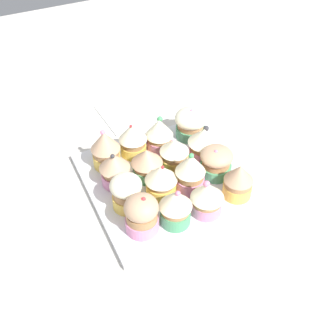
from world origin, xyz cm
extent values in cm
cube|color=beige|center=(0.00, 0.00, -1.50)|extent=(180.00, 180.00, 3.00)
cube|color=silver|center=(0.00, 0.00, 0.60)|extent=(29.61, 29.61, 1.20)
cylinder|color=#EFC651|center=(-8.97, -9.71, 2.49)|extent=(5.32, 5.32, 2.58)
cylinder|color=#AD7F51|center=(-8.97, -9.71, 4.37)|extent=(5.08, 5.08, 1.16)
cone|color=tan|center=(-8.97, -9.71, 6.64)|extent=(5.32, 5.32, 3.39)
cylinder|color=#4C9E6B|center=(-2.40, -8.96, 2.38)|extent=(6.03, 6.03, 2.36)
cylinder|color=#AD7F51|center=(-2.40, -8.96, 4.12)|extent=(5.31, 5.31, 1.12)
ellipsoid|color=tan|center=(-2.40, -8.96, 5.65)|extent=(6.20, 6.20, 3.25)
sphere|color=pink|center=(-2.68, -8.49, 7.17)|extent=(0.73, 0.73, 0.73)
cylinder|color=pink|center=(2.61, -8.93, 2.53)|extent=(5.69, 5.69, 2.66)
cylinder|color=#AD7F51|center=(2.61, -8.93, 4.57)|extent=(5.21, 5.21, 1.42)
cone|color=#F4EDC6|center=(2.61, -8.93, 6.88)|extent=(6.20, 6.20, 3.20)
sphere|color=#333338|center=(2.89, -9.45, 8.31)|extent=(1.10, 1.10, 1.10)
cylinder|color=#4C9E6B|center=(10.04, -10.01, 2.35)|extent=(6.11, 6.11, 2.31)
cylinder|color=#AD7F51|center=(10.04, -10.01, 4.05)|extent=(5.45, 5.45, 1.08)
ellipsoid|color=#F4EDC6|center=(10.04, -10.01, 5.70)|extent=(6.68, 6.68, 3.68)
sphere|color=pink|center=(10.18, -10.23, 7.43)|extent=(0.70, 0.70, 0.70)
cylinder|color=pink|center=(-10.14, -2.66, 2.38)|extent=(5.40, 5.40, 2.36)
cylinder|color=#AD7F51|center=(-10.14, -2.66, 4.14)|extent=(5.14, 5.14, 1.16)
cone|color=#F4EDC6|center=(-10.14, -2.66, 6.34)|extent=(5.90, 5.90, 3.24)
sphere|color=pink|center=(-9.79, -2.53, 7.78)|extent=(1.19, 1.19, 1.19)
cylinder|color=pink|center=(-3.73, -2.69, 2.52)|extent=(5.40, 5.40, 2.65)
cylinder|color=#AD7F51|center=(-3.73, -2.69, 4.64)|extent=(4.97, 4.97, 1.59)
cone|color=#F4EDC6|center=(-3.73, -2.69, 7.40)|extent=(5.57, 5.57, 3.93)
sphere|color=#4CB266|center=(-3.76, -2.73, 9.22)|extent=(0.97, 0.97, 0.97)
cylinder|color=#EFC651|center=(2.71, -2.63, 2.50)|extent=(5.46, 5.46, 2.60)
cylinder|color=#AD7F51|center=(2.71, -2.63, 4.51)|extent=(4.94, 4.94, 1.41)
cone|color=#F4EDC6|center=(2.71, -2.63, 6.62)|extent=(5.68, 5.68, 2.80)
cylinder|color=pink|center=(9.14, -2.44, 2.36)|extent=(5.27, 5.27, 2.31)
cylinder|color=#AD7F51|center=(9.14, -2.44, 4.05)|extent=(4.92, 4.92, 1.07)
cone|color=#F4EDC6|center=(9.14, -2.44, 6.50)|extent=(5.57, 5.57, 3.81)
sphere|color=#4CB266|center=(9.51, -2.78, 8.23)|extent=(1.15, 1.15, 1.15)
cylinder|color=#4C9E6B|center=(-9.94, 3.34, 2.57)|extent=(5.25, 5.25, 2.73)
cylinder|color=#AD7F51|center=(-9.94, 3.34, 4.59)|extent=(4.87, 4.87, 1.31)
cone|color=#F4EDC6|center=(-9.94, 3.34, 6.94)|extent=(5.69, 5.69, 3.38)
sphere|color=pink|center=(-10.27, 3.13, 8.49)|extent=(0.94, 0.94, 0.94)
cylinder|color=#EFC651|center=(-2.63, 2.63, 2.34)|extent=(5.59, 5.59, 2.28)
cylinder|color=#AD7F51|center=(-2.63, 2.63, 4.06)|extent=(5.00, 5.00, 1.16)
cone|color=#F4EDC6|center=(-2.63, 2.63, 6.22)|extent=(5.97, 5.97, 3.17)
sphere|color=red|center=(-2.80, 2.38, 7.71)|extent=(0.61, 0.61, 0.61)
cylinder|color=#4C9E6B|center=(2.50, 3.17, 2.35)|extent=(5.51, 5.51, 2.29)
cylinder|color=#AD7F51|center=(2.50, 3.17, 4.14)|extent=(5.06, 5.06, 1.29)
cone|color=tan|center=(2.50, 3.17, 6.31)|extent=(5.98, 5.98, 3.05)
cylinder|color=#EFC651|center=(9.89, 2.99, 2.32)|extent=(5.21, 5.21, 2.24)
cylinder|color=#AD7F51|center=(9.89, 2.99, 4.18)|extent=(4.75, 4.75, 1.50)
cone|color=#F4EDC6|center=(9.89, 2.99, 6.71)|extent=(5.66, 5.66, 3.56)
sphere|color=red|center=(9.66, 3.30, 8.40)|extent=(0.61, 0.61, 0.61)
cylinder|color=pink|center=(-8.93, 9.11, 2.47)|extent=(5.69, 5.69, 2.54)
cylinder|color=#AD7F51|center=(-8.93, 9.11, 4.54)|extent=(5.28, 5.28, 1.59)
ellipsoid|color=tan|center=(-8.93, 9.11, 6.59)|extent=(5.78, 5.78, 4.17)
sphere|color=red|center=(-9.11, 8.71, 8.55)|extent=(0.78, 0.78, 0.78)
cylinder|color=#EFC651|center=(-2.96, 9.47, 2.52)|extent=(5.22, 5.22, 2.63)
cylinder|color=#AD7F51|center=(-2.96, 9.47, 4.58)|extent=(4.84, 4.84, 1.49)
ellipsoid|color=#F4EDC6|center=(-2.96, 9.47, 6.42)|extent=(5.67, 5.67, 3.65)
cylinder|color=pink|center=(3.42, 9.24, 2.44)|extent=(5.26, 5.26, 2.48)
cylinder|color=#AD7F51|center=(3.42, 9.24, 4.40)|extent=(4.71, 4.71, 1.44)
cone|color=tan|center=(3.42, 9.24, 6.71)|extent=(5.75, 5.75, 3.18)
sphere|color=#333338|center=(3.24, 9.44, 8.18)|extent=(0.85, 0.85, 0.85)
cylinder|color=#EFC651|center=(8.90, 9.01, 2.55)|extent=(5.35, 5.35, 2.71)
cylinder|color=#AD7F51|center=(8.90, 9.01, 4.67)|extent=(5.09, 5.09, 1.53)
cone|color=tan|center=(8.90, 9.01, 7.36)|extent=(5.65, 5.65, 3.84)
sphere|color=pink|center=(9.21, 9.12, 9.15)|extent=(0.87, 0.87, 0.87)
cube|color=white|center=(24.53, -3.56, 0.30)|extent=(13.71, 16.63, 0.60)
camera|label=1|loc=(-54.26, 25.91, 60.64)|focal=47.32mm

